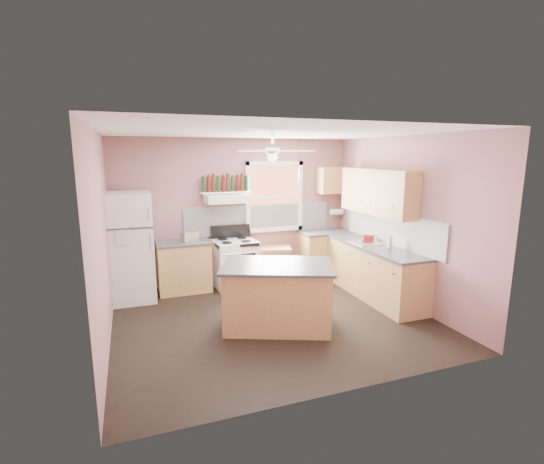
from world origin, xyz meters
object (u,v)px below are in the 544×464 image
object	(u,v)px
stove	(235,263)
island	(277,296)
cart	(274,263)
refrigerator	(129,247)
toaster	(190,237)

from	to	relation	value
stove	island	world-z (taller)	same
cart	island	world-z (taller)	island
refrigerator	toaster	distance (m)	1.02
toaster	cart	xyz separation A→B (m)	(1.60, 0.11, -0.67)
stove	cart	xyz separation A→B (m)	(0.80, 0.12, -0.11)
cart	refrigerator	bearing A→B (deg)	-159.97
refrigerator	toaster	world-z (taller)	refrigerator
refrigerator	toaster	size ratio (longest dim) A/B	6.45
island	cart	bearing A→B (deg)	93.62
toaster	stove	world-z (taller)	toaster
refrigerator	stove	distance (m)	1.87
refrigerator	stove	size ratio (longest dim) A/B	2.10
refrigerator	toaster	bearing A→B (deg)	6.49
toaster	island	world-z (taller)	toaster
toaster	cart	size ratio (longest dim) A/B	0.43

